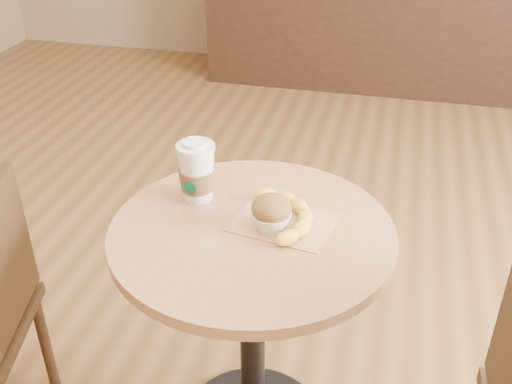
% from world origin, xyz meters
% --- Properties ---
extents(cafe_table, '(0.71, 0.71, 0.75)m').
position_xyz_m(cafe_table, '(-0.06, 0.05, 0.54)').
color(cafe_table, black).
rests_on(cafe_table, ground).
extents(service_counter, '(2.30, 0.65, 1.04)m').
position_xyz_m(service_counter, '(0.00, 3.18, 0.52)').
color(service_counter, black).
rests_on(service_counter, ground).
extents(kraft_bag, '(0.27, 0.22, 0.00)m').
position_xyz_m(kraft_bag, '(0.01, 0.09, 0.75)').
color(kraft_bag, '#AB7F52').
rests_on(kraft_bag, cafe_table).
extents(coffee_cup, '(0.10, 0.10, 0.17)m').
position_xyz_m(coffee_cup, '(-0.23, 0.15, 0.83)').
color(coffee_cup, silver).
rests_on(coffee_cup, cafe_table).
extents(muffin, '(0.10, 0.10, 0.09)m').
position_xyz_m(muffin, '(-0.01, 0.06, 0.80)').
color(muffin, silver).
rests_on(muffin, kraft_bag).
extents(banana, '(0.26, 0.30, 0.04)m').
position_xyz_m(banana, '(0.01, 0.09, 0.77)').
color(banana, yellow).
rests_on(banana, kraft_bag).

